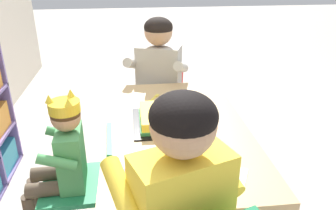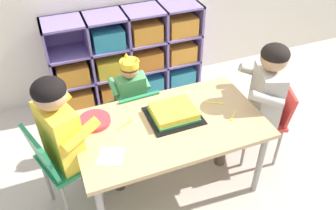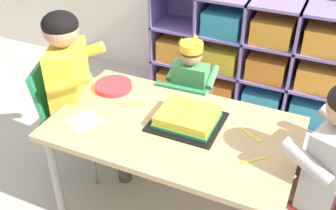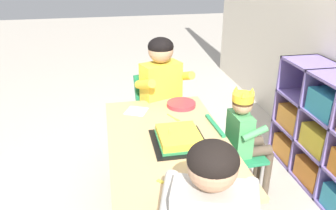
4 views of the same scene
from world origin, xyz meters
TOP-DOWN VIEW (x-y plane):
  - activity_table at (0.00, 0.00)m, footprint 1.23×0.72m
  - classroom_chair_blue at (-0.11, 0.45)m, footprint 0.35×0.37m
  - child_with_crown at (-0.11, 0.56)m, footprint 0.30×0.31m
  - adult_helper_seated at (-0.62, 0.10)m, footprint 0.48×0.46m
  - classroom_chair_guest_side at (0.81, 0.00)m, footprint 0.42×0.40m
  - guest_at_table_side at (0.71, 0.04)m, footprint 0.48×0.46m
  - birthday_cake_on_tray at (0.05, 0.06)m, footprint 0.35×0.32m
  - paper_plate_stack at (-0.46, 0.19)m, footprint 0.21×0.21m
  - paper_napkin_square at (-0.43, -0.15)m, footprint 0.19×0.19m
  - fork_near_child_seat at (-0.27, 0.09)m, footprint 0.12×0.07m
  - fork_by_napkin at (0.42, -0.09)m, footprint 0.10×0.09m
  - fork_at_table_front_edge at (0.38, 0.08)m, footprint 0.13×0.08m

SIDE VIEW (x-z plane):
  - classroom_chair_blue at x=-0.11m, z-range 0.07..0.68m
  - classroom_chair_guest_side at x=0.81m, z-range 0.07..0.72m
  - child_with_crown at x=-0.11m, z-range 0.10..0.95m
  - activity_table at x=0.00m, z-range 0.24..0.83m
  - paper_napkin_square at x=-0.43m, z-range 0.59..0.59m
  - fork_by_napkin at x=0.42m, z-range 0.59..0.60m
  - fork_at_table_front_edge at x=0.38m, z-range 0.59..0.60m
  - fork_near_child_seat at x=-0.27m, z-range 0.59..0.60m
  - paper_plate_stack at x=-0.46m, z-range 0.59..0.62m
  - guest_at_table_side at x=0.71m, z-range 0.11..1.12m
  - birthday_cake_on_tray at x=0.05m, z-range 0.57..0.67m
  - adult_helper_seated at x=-0.62m, z-range 0.13..1.19m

